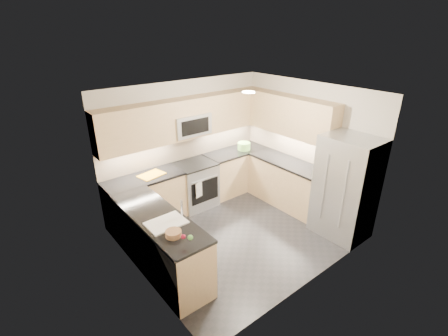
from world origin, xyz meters
TOP-DOWN VIEW (x-y plane):
  - floor at (0.00, 0.00)m, footprint 3.60×3.20m
  - ceiling at (0.00, 0.00)m, footprint 3.60×3.20m
  - wall_back at (0.00, 1.60)m, footprint 3.60×0.02m
  - wall_front at (0.00, -1.60)m, footprint 3.60×0.02m
  - wall_left at (-1.80, 0.00)m, footprint 0.02×3.20m
  - wall_right at (1.80, 0.00)m, footprint 0.02×3.20m
  - base_cab_back_left at (-1.09, 1.30)m, footprint 1.42×0.60m
  - base_cab_back_right at (1.09, 1.30)m, footprint 1.42×0.60m
  - base_cab_right at (1.50, 0.15)m, footprint 0.60×1.70m
  - base_cab_peninsula at (-1.50, 0.00)m, footprint 0.60×2.00m
  - countertop_back_left at (-1.09, 1.30)m, footprint 1.42×0.63m
  - countertop_back_right at (1.09, 1.30)m, footprint 1.42×0.63m
  - countertop_right at (1.50, 0.15)m, footprint 0.63×1.70m
  - countertop_peninsula at (-1.50, 0.00)m, footprint 0.63×2.00m
  - upper_cab_back at (0.00, 1.43)m, footprint 3.60×0.35m
  - upper_cab_right at (1.62, 0.28)m, footprint 0.35×1.95m
  - backsplash_back at (0.00, 1.60)m, footprint 3.60×0.01m
  - backsplash_right at (1.80, 0.45)m, footprint 0.01×2.30m
  - gas_range at (0.00, 1.28)m, footprint 0.76×0.65m
  - range_cooktop at (0.00, 1.28)m, footprint 0.76×0.65m
  - oven_door_glass at (0.00, 0.95)m, footprint 0.62×0.02m
  - oven_handle at (0.00, 0.93)m, footprint 0.60×0.02m
  - microwave at (0.00, 1.40)m, footprint 0.76×0.40m
  - microwave_door at (0.00, 1.20)m, footprint 0.60×0.01m
  - refrigerator at (1.45, -1.15)m, footprint 0.70×0.90m
  - fridge_handle_left at (1.08, -1.33)m, footprint 0.02×0.02m
  - fridge_handle_right at (1.08, -0.97)m, footprint 0.02×0.02m
  - sink_basin at (-1.50, -0.25)m, footprint 0.52×0.38m
  - faucet at (-1.24, -0.25)m, footprint 0.03×0.03m
  - utensil_bowl at (1.26, 1.23)m, footprint 0.33×0.33m
  - cutting_board at (-0.93, 1.29)m, footprint 0.50×0.40m
  - fruit_basket at (-1.57, -0.57)m, footprint 0.27×0.27m
  - fruit_apple at (-1.56, -0.79)m, footprint 0.06×0.06m
  - fruit_pear at (-1.50, -0.86)m, footprint 0.07×0.07m
  - dish_towel_check at (-0.17, 0.91)m, footprint 0.16×0.05m

SIDE VIEW (x-z plane):
  - floor at x=0.00m, z-range 0.00..0.00m
  - base_cab_back_left at x=-1.09m, z-range 0.00..0.90m
  - base_cab_back_right at x=1.09m, z-range 0.00..0.90m
  - base_cab_right at x=1.50m, z-range 0.00..0.90m
  - base_cab_peninsula at x=-1.50m, z-range 0.00..0.90m
  - oven_door_glass at x=0.00m, z-range 0.22..0.68m
  - gas_range at x=0.00m, z-range 0.00..0.91m
  - dish_towel_check at x=-0.17m, z-range 0.40..0.70m
  - oven_handle at x=0.00m, z-range 0.71..0.73m
  - sink_basin at x=-1.50m, z-range 0.80..0.96m
  - refrigerator at x=1.45m, z-range 0.00..1.80m
  - range_cooktop at x=0.00m, z-range 0.90..0.93m
  - countertop_back_left at x=-1.09m, z-range 0.90..0.94m
  - countertop_back_right at x=1.09m, z-range 0.90..0.94m
  - countertop_right at x=1.50m, z-range 0.90..0.94m
  - countertop_peninsula at x=-1.50m, z-range 0.90..0.94m
  - cutting_board at x=-0.93m, z-range 0.94..0.95m
  - fridge_handle_left at x=1.08m, z-range 0.35..1.55m
  - fridge_handle_right at x=1.08m, z-range 0.35..1.55m
  - fruit_basket at x=-1.57m, z-range 0.94..1.02m
  - utensil_bowl at x=1.26m, z-range 0.94..1.10m
  - fruit_apple at x=-1.56m, z-range 1.02..1.09m
  - fruit_pear at x=-1.50m, z-range 1.02..1.09m
  - faucet at x=-1.24m, z-range 0.94..1.22m
  - backsplash_back at x=0.00m, z-range 0.94..1.45m
  - backsplash_right at x=1.80m, z-range 0.94..1.45m
  - wall_back at x=0.00m, z-range 0.00..2.50m
  - wall_front at x=0.00m, z-range 0.00..2.50m
  - wall_left at x=-1.80m, z-range 0.00..2.50m
  - wall_right at x=1.80m, z-range 0.00..2.50m
  - microwave at x=0.00m, z-range 1.50..1.90m
  - microwave_door at x=0.00m, z-range 1.56..1.84m
  - upper_cab_back at x=0.00m, z-range 1.45..2.20m
  - upper_cab_right at x=1.62m, z-range 1.45..2.20m
  - ceiling at x=0.00m, z-range 2.49..2.51m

